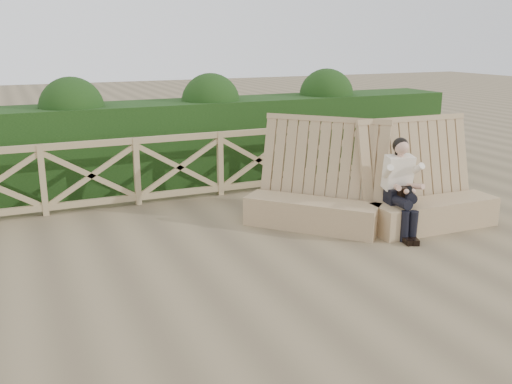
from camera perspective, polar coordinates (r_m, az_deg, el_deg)
name	(u,v)px	position (r m, az deg, el deg)	size (l,w,h in m)	color
ground	(270,276)	(6.58, 1.38, -8.43)	(60.00, 60.00, 0.00)	brown
bench	(372,200)	(8.30, 11.55, -0.83)	(3.37, 2.01, 1.55)	#9F805B
woman	(401,184)	(8.02, 14.33, 0.81)	(0.46, 0.84, 1.33)	black
guardrail	(179,167)	(9.54, -7.66, 2.47)	(10.10, 0.09, 1.10)	#957E57
hedge	(160,144)	(10.63, -9.56, 4.80)	(12.00, 1.20, 1.50)	black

